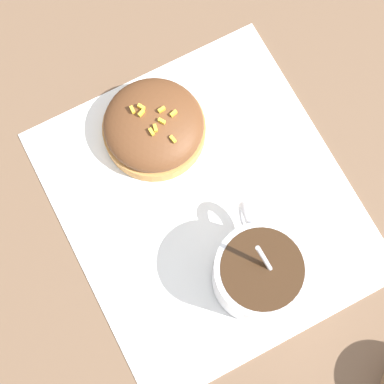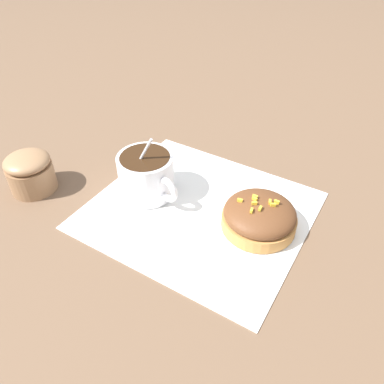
# 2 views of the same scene
# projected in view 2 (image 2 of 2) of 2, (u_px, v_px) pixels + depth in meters

# --- Properties ---
(ground_plane) EXTENTS (3.00, 3.00, 0.00)m
(ground_plane) POSITION_uv_depth(u_px,v_px,m) (199.00, 211.00, 0.54)
(ground_plane) COLOR brown
(paper_napkin) EXTENTS (0.32, 0.29, 0.00)m
(paper_napkin) POSITION_uv_depth(u_px,v_px,m) (199.00, 210.00, 0.54)
(paper_napkin) COLOR white
(paper_napkin) RESTS_ON ground_plane
(coffee_cup) EXTENTS (0.11, 0.08, 0.10)m
(coffee_cup) POSITION_uv_depth(u_px,v_px,m) (145.00, 175.00, 0.55)
(coffee_cup) COLOR white
(coffee_cup) RESTS_ON paper_napkin
(frosted_pastry) EXTENTS (0.10, 0.10, 0.05)m
(frosted_pastry) POSITION_uv_depth(u_px,v_px,m) (259.00, 216.00, 0.50)
(frosted_pastry) COLOR #C18442
(frosted_pastry) RESTS_ON paper_napkin
(sugar_bowl) EXTENTS (0.07, 0.07, 0.06)m
(sugar_bowl) POSITION_uv_depth(u_px,v_px,m) (30.00, 172.00, 0.56)
(sugar_bowl) COLOR #99704C
(sugar_bowl) RESTS_ON ground_plane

